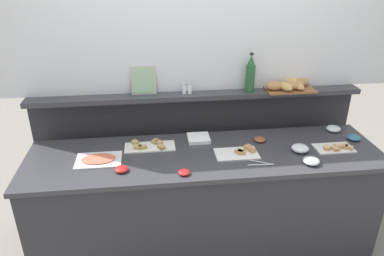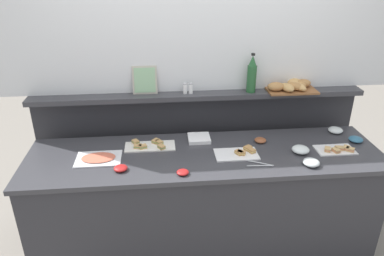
{
  "view_description": "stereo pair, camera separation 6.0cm",
  "coord_description": "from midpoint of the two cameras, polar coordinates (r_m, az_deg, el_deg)",
  "views": [
    {
      "loc": [
        -0.38,
        -2.32,
        2.21
      ],
      "look_at": [
        -0.09,
        0.1,
        1.05
      ],
      "focal_mm": 34.34,
      "sensor_mm": 36.0,
      "label": 1
    },
    {
      "loc": [
        -0.32,
        -2.32,
        2.21
      ],
      "look_at": [
        -0.09,
        0.1,
        1.05
      ],
      "focal_mm": 34.34,
      "sensor_mm": 36.0,
      "label": 2
    }
  ],
  "objects": [
    {
      "name": "ground_plane",
      "position": [
        3.68,
        -0.01,
        -11.45
      ],
      "size": [
        12.0,
        12.0,
        0.0
      ],
      "primitive_type": "plane",
      "color": "gray"
    },
    {
      "name": "buffet_counter",
      "position": [
        2.93,
        1.41,
        -11.5
      ],
      "size": [
        2.6,
        0.71,
        0.89
      ],
      "color": "#2D2D33",
      "rests_on": "ground_plane"
    },
    {
      "name": "back_ledge_unit",
      "position": [
        3.28,
        0.13,
        -3.39
      ],
      "size": [
        2.71,
        0.22,
        1.19
      ],
      "color": "#2D2D33",
      "rests_on": "ground_plane"
    },
    {
      "name": "upper_wall_panel",
      "position": [
        2.91,
        0.1,
        19.29
      ],
      "size": [
        3.31,
        0.08,
        1.41
      ],
      "primitive_type": "cube",
      "color": "silver",
      "rests_on": "back_ledge_unit"
    },
    {
      "name": "sandwich_platter_rear",
      "position": [
        2.93,
        20.87,
        -2.91
      ],
      "size": [
        0.28,
        0.16,
        0.04
      ],
      "color": "white",
      "rests_on": "buffet_counter"
    },
    {
      "name": "sandwich_platter_front",
      "position": [
        2.7,
        6.68,
        -3.84
      ],
      "size": [
        0.31,
        0.19,
        0.04
      ],
      "color": "white",
      "rests_on": "buffet_counter"
    },
    {
      "name": "sandwich_platter_side",
      "position": [
        2.79,
        -7.24,
        -2.79
      ],
      "size": [
        0.38,
        0.17,
        0.04
      ],
      "color": "white",
      "rests_on": "buffet_counter"
    },
    {
      "name": "cold_cuts_platter",
      "position": [
        2.69,
        -14.92,
        -4.76
      ],
      "size": [
        0.32,
        0.22,
        0.02
      ],
      "color": "silver",
      "rests_on": "buffet_counter"
    },
    {
      "name": "glass_bowl_large",
      "position": [
        3.22,
        20.61,
        -0.12
      ],
      "size": [
        0.12,
        0.12,
        0.05
      ],
      "color": "silver",
      "rests_on": "buffet_counter"
    },
    {
      "name": "glass_bowl_medium",
      "position": [
        2.68,
        17.42,
        -4.94
      ],
      "size": [
        0.12,
        0.12,
        0.05
      ],
      "color": "silver",
      "rests_on": "buffet_counter"
    },
    {
      "name": "glass_bowl_small",
      "position": [
        2.82,
        15.85,
        -3.09
      ],
      "size": [
        0.13,
        0.13,
        0.05
      ],
      "color": "silver",
      "rests_on": "buffet_counter"
    },
    {
      "name": "condiment_bowl_teal",
      "position": [
        2.45,
        -1.94,
        -6.9
      ],
      "size": [
        0.08,
        0.08,
        0.03
      ],
      "primitive_type": "ellipsoid",
      "color": "red",
      "rests_on": "buffet_counter"
    },
    {
      "name": "condiment_bowl_cream",
      "position": [
        2.9,
        9.89,
        -1.76
      ],
      "size": [
        0.09,
        0.09,
        0.03
      ],
      "primitive_type": "ellipsoid",
      "color": "brown",
      "rests_on": "buffet_counter"
    },
    {
      "name": "condiment_bowl_red",
      "position": [
        3.13,
        23.34,
        -1.36
      ],
      "size": [
        0.11,
        0.11,
        0.04
      ],
      "primitive_type": "ellipsoid",
      "color": "teal",
      "rests_on": "buffet_counter"
    },
    {
      "name": "condiment_bowl_dark",
      "position": [
        2.53,
        -11.56,
        -6.28
      ],
      "size": [
        0.09,
        0.09,
        0.03
      ],
      "primitive_type": "ellipsoid",
      "color": "red",
      "rests_on": "buffet_counter"
    },
    {
      "name": "serving_tongs",
      "position": [
        2.6,
        10.06,
        -5.47
      ],
      "size": [
        0.19,
        0.1,
        0.01
      ],
      "color": "#B7BABF",
      "rests_on": "buffet_counter"
    },
    {
      "name": "napkin_stack",
      "position": [
        2.88,
        0.44,
        -1.6
      ],
      "size": [
        0.17,
        0.17,
        0.03
      ],
      "primitive_type": "cube",
      "rotation": [
        0.0,
        0.0,
        -0.01
      ],
      "color": "white",
      "rests_on": "buffet_counter"
    },
    {
      "name": "wine_bottle_green",
      "position": [
        3.0,
        8.48,
        8.23
      ],
      "size": [
        0.08,
        0.08,
        0.32
      ],
      "color": "#23562D",
      "rests_on": "back_ledge_unit"
    },
    {
      "name": "salt_shaker",
      "position": [
        2.95,
        -1.82,
        6.14
      ],
      "size": [
        0.03,
        0.03,
        0.09
      ],
      "color": "white",
      "rests_on": "back_ledge_unit"
    },
    {
      "name": "pepper_shaker",
      "position": [
        2.95,
        -0.96,
        6.18
      ],
      "size": [
        0.03,
        0.03,
        0.09
      ],
      "color": "white",
      "rests_on": "back_ledge_unit"
    },
    {
      "name": "bread_basket",
      "position": [
        3.14,
        14.51,
        6.45
      ],
      "size": [
        0.41,
        0.28,
        0.08
      ],
      "color": "brown",
      "rests_on": "back_ledge_unit"
    },
    {
      "name": "framed_picture",
      "position": [
        2.95,
        -8.12,
        7.33
      ],
      "size": [
        0.2,
        0.05,
        0.22
      ],
      "color": "#B2AD9E",
      "rests_on": "back_ledge_unit"
    }
  ]
}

